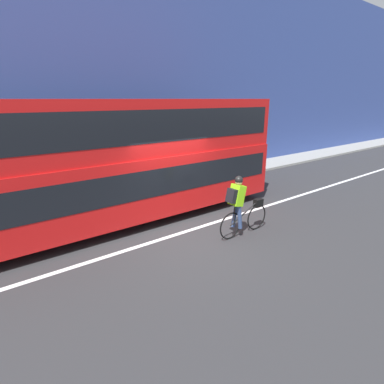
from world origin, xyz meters
TOP-DOWN VIEW (x-y plane):
  - ground_plane at (0.00, 0.00)m, footprint 80.00×80.00m
  - road_center_line at (0.00, 0.06)m, footprint 50.00×0.14m
  - sidewalk_curb at (0.00, 4.45)m, footprint 60.00×1.82m
  - building_facade at (0.00, 5.51)m, footprint 60.00×0.30m
  - bus at (-1.06, 1.94)m, footprint 10.18×2.55m
  - cyclist_on_bike at (1.00, -1.02)m, footprint 1.77×0.32m
  - street_sign_post at (6.89, 4.35)m, footprint 0.36×0.09m

SIDE VIEW (x-z plane):
  - ground_plane at x=0.00m, z-range 0.00..0.00m
  - road_center_line at x=0.00m, z-range 0.00..0.01m
  - sidewalk_curb at x=0.00m, z-range 0.00..0.11m
  - cyclist_on_bike at x=1.00m, z-range 0.06..1.75m
  - street_sign_post at x=6.89m, z-range 0.26..2.77m
  - bus at x=-1.06m, z-range 0.20..3.78m
  - building_facade at x=0.00m, z-range 0.00..9.95m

